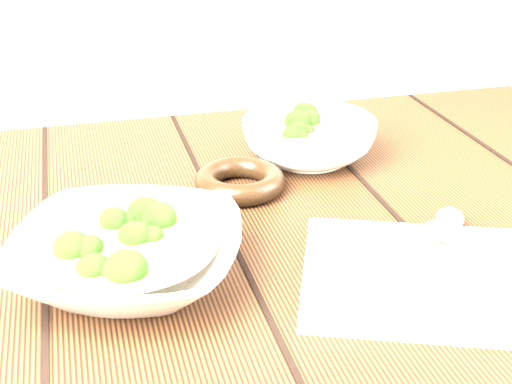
% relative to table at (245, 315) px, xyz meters
% --- Properties ---
extents(table, '(1.20, 0.80, 0.75)m').
position_rel_table_xyz_m(table, '(0.00, 0.00, 0.00)').
color(table, '#3A2210').
rests_on(table, ground).
extents(soup_bowl_front, '(0.29, 0.29, 0.07)m').
position_rel_table_xyz_m(soup_bowl_front, '(-0.14, -0.08, 0.15)').
color(soup_bowl_front, silver).
rests_on(soup_bowl_front, table).
extents(soup_bowl_back, '(0.24, 0.24, 0.07)m').
position_rel_table_xyz_m(soup_bowl_back, '(0.14, 0.17, 0.15)').
color(soup_bowl_back, silver).
rests_on(soup_bowl_back, table).
extents(trivet, '(0.12, 0.12, 0.03)m').
position_rel_table_xyz_m(trivet, '(0.02, 0.10, 0.13)').
color(trivet, black).
rests_on(trivet, table).
extents(napkin, '(0.30, 0.28, 0.01)m').
position_rel_table_xyz_m(napkin, '(0.15, -0.16, 0.13)').
color(napkin, beige).
rests_on(napkin, table).
extents(spoon_left, '(0.14, 0.17, 0.01)m').
position_rel_table_xyz_m(spoon_left, '(0.17, -0.12, 0.14)').
color(spoon_left, '#AAA596').
rests_on(spoon_left, napkin).
extents(spoon_right, '(0.12, 0.18, 0.01)m').
position_rel_table_xyz_m(spoon_right, '(0.20, -0.10, 0.14)').
color(spoon_right, '#AAA596').
rests_on(spoon_right, napkin).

